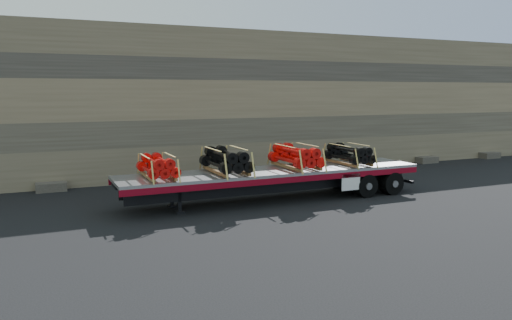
{
  "coord_description": "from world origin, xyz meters",
  "views": [
    {
      "loc": [
        -8.57,
        -17.15,
        4.08
      ],
      "look_at": [
        -0.82,
        0.09,
        1.47
      ],
      "focal_mm": 35.0,
      "sensor_mm": 36.0,
      "label": 1
    }
  ],
  "objects_px": {
    "bundle_midfront": "(226,161)",
    "bundle_front": "(158,167)",
    "bundle_rear": "(349,155)",
    "trailer": "(274,185)",
    "bundle_midrear": "(296,157)"
  },
  "relations": [
    {
      "from": "bundle_rear",
      "to": "bundle_front",
      "type": "bearing_deg",
      "value": 180.0
    },
    {
      "from": "bundle_midrear",
      "to": "bundle_rear",
      "type": "height_order",
      "value": "bundle_midrear"
    },
    {
      "from": "bundle_midrear",
      "to": "bundle_rear",
      "type": "distance_m",
      "value": 2.43
    },
    {
      "from": "trailer",
      "to": "bundle_front",
      "type": "bearing_deg",
      "value": 180.0
    },
    {
      "from": "bundle_front",
      "to": "bundle_midfront",
      "type": "xyz_separation_m",
      "value": [
        2.46,
        0.0,
        0.06
      ]
    },
    {
      "from": "trailer",
      "to": "bundle_midfront",
      "type": "distance_m",
      "value": 2.17
    },
    {
      "from": "bundle_midfront",
      "to": "bundle_front",
      "type": "bearing_deg",
      "value": 180.0
    },
    {
      "from": "bundle_midrear",
      "to": "bundle_midfront",
      "type": "bearing_deg",
      "value": 180.0
    },
    {
      "from": "bundle_rear",
      "to": "trailer",
      "type": "bearing_deg",
      "value": 180.0
    },
    {
      "from": "bundle_midrear",
      "to": "bundle_rear",
      "type": "relative_size",
      "value": 1.11
    },
    {
      "from": "bundle_midrear",
      "to": "bundle_rear",
      "type": "xyz_separation_m",
      "value": [
        2.43,
        0.0,
        -0.04
      ]
    },
    {
      "from": "bundle_front",
      "to": "bundle_midrear",
      "type": "distance_m",
      "value": 5.31
    },
    {
      "from": "bundle_front",
      "to": "trailer",
      "type": "bearing_deg",
      "value": -0.0
    },
    {
      "from": "bundle_midfront",
      "to": "bundle_rear",
      "type": "xyz_separation_m",
      "value": [
        5.27,
        0.01,
        -0.05
      ]
    },
    {
      "from": "bundle_front",
      "to": "bundle_midrear",
      "type": "relative_size",
      "value": 0.87
    }
  ]
}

